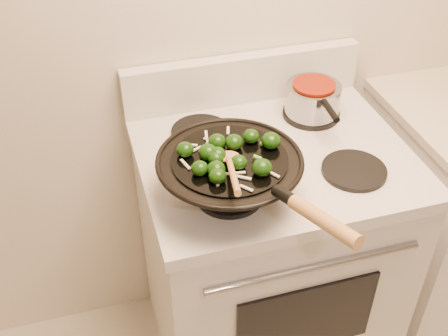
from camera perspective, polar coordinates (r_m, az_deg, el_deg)
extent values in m
cube|color=silver|center=(1.96, 4.30, -9.70)|extent=(0.76, 0.64, 0.88)
cube|color=silver|center=(1.65, 5.05, 1.06)|extent=(0.78, 0.66, 0.04)
cube|color=silver|center=(1.83, 1.93, 9.06)|extent=(0.78, 0.05, 0.16)
cylinder|color=gray|center=(1.51, 9.20, -9.95)|extent=(0.60, 0.02, 0.02)
cube|color=black|center=(1.69, 8.32, -15.03)|extent=(0.42, 0.01, 0.28)
cylinder|color=black|center=(1.47, 0.55, -2.70)|extent=(0.18, 0.18, 0.01)
cylinder|color=black|center=(1.59, 13.07, -0.23)|extent=(0.18, 0.18, 0.01)
cylinder|color=black|center=(1.70, -2.36, 3.70)|extent=(0.18, 0.18, 0.01)
cylinder|color=black|center=(1.80, 8.82, 5.48)|extent=(0.18, 0.18, 0.01)
torus|color=black|center=(1.40, 0.58, 0.80)|extent=(0.37, 0.37, 0.01)
cylinder|color=black|center=(1.40, 0.58, 0.90)|extent=(0.29, 0.29, 0.01)
cylinder|color=black|center=(1.25, 6.13, -2.78)|extent=(0.05, 0.07, 0.04)
cylinder|color=#AA7843|center=(1.18, 10.13, -5.33)|extent=(0.09, 0.20, 0.06)
ellipsoid|color=black|center=(1.31, -0.67, -0.82)|extent=(0.04, 0.04, 0.04)
cylinder|color=#4C7429|center=(1.32, -0.13, -1.09)|extent=(0.02, 0.02, 0.01)
ellipsoid|color=black|center=(1.43, 4.80, 2.79)|extent=(0.05, 0.05, 0.04)
ellipsoid|color=black|center=(1.37, -0.85, 1.01)|extent=(0.04, 0.04, 0.03)
ellipsoid|color=black|center=(1.42, -0.71, 2.72)|extent=(0.04, 0.04, 0.04)
cylinder|color=#4C7429|center=(1.43, -0.18, 2.42)|extent=(0.02, 0.02, 0.01)
ellipsoid|color=black|center=(1.38, -0.68, 1.38)|extent=(0.04, 0.04, 0.04)
ellipsoid|color=black|center=(1.36, 1.51, 0.60)|extent=(0.04, 0.04, 0.04)
ellipsoid|color=black|center=(1.33, -0.81, -0.10)|extent=(0.05, 0.05, 0.04)
cylinder|color=#4C7429|center=(1.34, -0.25, -0.40)|extent=(0.02, 0.02, 0.02)
ellipsoid|color=black|center=(1.40, -3.99, 1.89)|extent=(0.04, 0.04, 0.04)
ellipsoid|color=black|center=(1.34, 3.88, 0.07)|extent=(0.05, 0.05, 0.04)
ellipsoid|color=black|center=(1.45, 2.76, 3.25)|extent=(0.04, 0.04, 0.04)
cylinder|color=#4C7429|center=(1.46, 3.23, 2.97)|extent=(0.02, 0.02, 0.02)
ellipsoid|color=black|center=(1.42, 1.02, 2.65)|extent=(0.05, 0.05, 0.04)
ellipsoid|color=black|center=(1.39, -1.64, 1.63)|extent=(0.05, 0.05, 0.04)
ellipsoid|color=black|center=(1.34, -2.49, -0.02)|extent=(0.04, 0.04, 0.04)
cylinder|color=#4C7429|center=(1.35, -1.96, -0.29)|extent=(0.02, 0.02, 0.02)
cube|color=white|center=(1.44, -3.59, 2.37)|extent=(0.04, 0.02, 0.00)
cube|color=white|center=(1.44, -1.56, 2.49)|extent=(0.01, 0.04, 0.00)
cube|color=white|center=(1.49, 0.42, 3.85)|extent=(0.02, 0.04, 0.00)
cube|color=white|center=(1.47, -1.81, 3.38)|extent=(0.01, 0.04, 0.00)
cube|color=white|center=(1.33, 1.93, -0.96)|extent=(0.04, 0.03, 0.00)
cube|color=white|center=(1.38, -3.95, 0.39)|extent=(0.02, 0.04, 0.00)
cube|color=white|center=(1.45, -1.24, 2.77)|extent=(0.04, 0.04, 0.00)
cube|color=white|center=(1.42, -3.13, 1.79)|extent=(0.05, 0.03, 0.00)
cube|color=white|center=(1.32, -0.88, -1.27)|extent=(0.01, 0.04, 0.00)
cube|color=white|center=(1.35, 5.04, -0.62)|extent=(0.02, 0.03, 0.00)
cube|color=white|center=(1.30, 2.28, -2.05)|extent=(0.03, 0.03, 0.00)
cube|color=white|center=(1.35, 1.12, -0.52)|extent=(0.05, 0.02, 0.00)
cylinder|color=#56902E|center=(1.40, -1.36, 1.57)|extent=(0.01, 0.03, 0.02)
cylinder|color=#56902E|center=(1.43, -1.32, 2.54)|extent=(0.02, 0.02, 0.01)
cylinder|color=#56902E|center=(1.39, 3.39, 1.04)|extent=(0.02, 0.03, 0.02)
cylinder|color=#56902E|center=(1.42, -0.62, 2.25)|extent=(0.03, 0.01, 0.01)
cylinder|color=#56902E|center=(1.44, 4.14, 2.47)|extent=(0.01, 0.02, 0.01)
sphere|color=#F5EDAD|center=(1.47, 1.10, 3.29)|extent=(0.01, 0.01, 0.01)
sphere|color=#F5EDAD|center=(1.34, -1.04, -0.73)|extent=(0.01, 0.01, 0.01)
sphere|color=#F5EDAD|center=(1.38, -0.66, 0.72)|extent=(0.01, 0.01, 0.01)
sphere|color=#F5EDAD|center=(1.40, -2.31, 1.31)|extent=(0.01, 0.01, 0.01)
sphere|color=#F5EDAD|center=(1.40, -2.29, 1.25)|extent=(0.01, 0.01, 0.01)
ellipsoid|color=#AA7843|center=(1.39, 0.43, 1.18)|extent=(0.07, 0.06, 0.02)
cylinder|color=#AA7843|center=(1.26, 0.90, -0.65)|extent=(0.06, 0.23, 0.10)
cylinder|color=gray|center=(1.78, 8.99, 6.95)|extent=(0.17, 0.17, 0.09)
cylinder|color=maroon|center=(1.75, 9.15, 8.36)|extent=(0.13, 0.13, 0.01)
cylinder|color=black|center=(1.65, 10.75, 5.75)|extent=(0.03, 0.11, 0.02)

